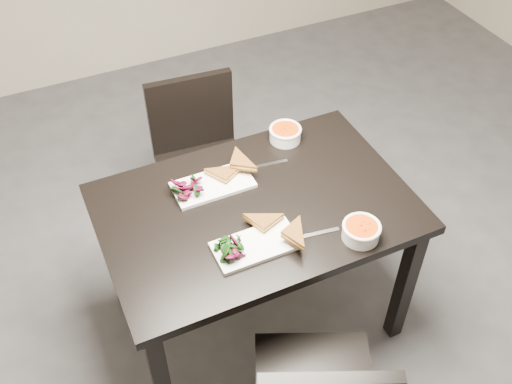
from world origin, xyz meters
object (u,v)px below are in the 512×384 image
plate_near (256,245)px  soup_bowl_near (361,230)px  table (256,222)px  plate_far (213,185)px  soup_bowl_far (285,133)px  chair_far (199,153)px

plate_near → soup_bowl_near: (0.37, -0.12, 0.03)m
table → plate_far: size_ratio=3.76×
plate_near → soup_bowl_near: bearing=-17.9°
soup_bowl_near → soup_bowl_far: bearing=89.7°
soup_bowl_far → plate_far: bearing=-160.0°
plate_near → soup_bowl_near: size_ratio=2.18×
plate_far → soup_bowl_near: bearing=-50.6°
soup_bowl_near → table: bearing=131.9°
soup_bowl_far → plate_near: bearing=-126.4°
table → chair_far: bearing=89.5°
plate_near → plate_far: size_ratio=0.98×
soup_bowl_near → plate_far: 0.62m
chair_far → plate_near: size_ratio=2.73×
chair_far → plate_near: (-0.09, -0.87, 0.27)m
plate_far → soup_bowl_far: 0.42m
chair_far → soup_bowl_near: 1.07m
soup_bowl_far → chair_far: bearing=126.5°
plate_far → chair_far: bearing=77.0°
table → plate_near: size_ratio=3.85×
table → plate_near: plate_near is taller
table → soup_bowl_near: bearing=-48.1°
table → soup_bowl_near: 0.44m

